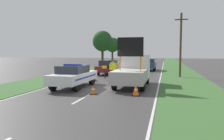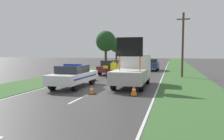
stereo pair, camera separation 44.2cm
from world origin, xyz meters
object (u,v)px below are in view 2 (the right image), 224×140
object	(u,v)px
road_barrier	(118,68)
traffic_cone_near_truck	(133,77)
queued_car_hatch_blue	(151,64)
traffic_cone_behind_barrier	(126,76)
queued_car_suv_grey	(132,62)
queued_car_wagon_maroon	(111,67)
traffic_cone_centre_front	(92,90)
roadside_tree_near_left	(116,45)
traffic_cone_lane_edge	(94,76)
traffic_cone_near_police	(134,90)
utility_pole	(183,44)
work_truck	(133,70)
roadside_tree_near_right	(106,41)
police_officer	(114,68)
pedestrian_civilian	(122,68)
police_car	(74,76)

from	to	relation	value
road_barrier	traffic_cone_near_truck	size ratio (longest dim) A/B	5.29
road_barrier	queued_car_hatch_blue	xyz separation A→B (m)	(1.95, 10.47, -0.16)
traffic_cone_behind_barrier	queued_car_suv_grey	world-z (taller)	queued_car_suv_grey
traffic_cone_behind_barrier	queued_car_wagon_maroon	bearing A→B (deg)	123.00
traffic_cone_centre_front	roadside_tree_near_left	bearing A→B (deg)	101.80
queued_car_suv_grey	road_barrier	bearing A→B (deg)	96.19
traffic_cone_lane_edge	queued_car_wagon_maroon	distance (m)	5.85
traffic_cone_near_police	utility_pole	world-z (taller)	utility_pole
queued_car_suv_grey	queued_car_wagon_maroon	bearing A→B (deg)	89.52
work_truck	traffic_cone_behind_barrier	bearing A→B (deg)	-68.58
traffic_cone_centre_front	traffic_cone_behind_barrier	xyz separation A→B (m)	(0.47, 7.46, 0.03)
queued_car_wagon_maroon	traffic_cone_lane_edge	bearing A→B (deg)	91.78
queued_car_wagon_maroon	roadside_tree_near_right	bearing A→B (deg)	-69.90
work_truck	police_officer	world-z (taller)	work_truck
utility_pole	work_truck	bearing A→B (deg)	-119.31
work_truck	pedestrian_civilian	distance (m)	3.01
traffic_cone_near_police	traffic_cone_centre_front	distance (m)	2.40
road_barrier	queued_car_suv_grey	world-z (taller)	queued_car_suv_grey
traffic_cone_behind_barrier	roadside_tree_near_right	world-z (taller)	roadside_tree_near_right
traffic_cone_lane_edge	police_officer	bearing A→B (deg)	34.98
queued_car_wagon_maroon	queued_car_suv_grey	xyz separation A→B (m)	(0.10, 12.23, 0.01)
traffic_cone_near_police	traffic_cone_near_truck	world-z (taller)	traffic_cone_near_police
road_barrier	traffic_cone_lane_edge	size ratio (longest dim) A/B	3.78
queued_car_suv_grey	traffic_cone_centre_front	bearing A→B (deg)	94.88
traffic_cone_near_truck	road_barrier	bearing A→B (deg)	173.21
police_car	work_truck	size ratio (longest dim) A/B	0.89
queued_car_suv_grey	queued_car_hatch_blue	bearing A→B (deg)	121.85
work_truck	queued_car_wagon_maroon	xyz separation A→B (m)	(-3.84, 7.62, -0.31)
police_car	traffic_cone_near_police	distance (m)	4.85
queued_car_wagon_maroon	police_car	bearing A→B (deg)	90.30
traffic_cone_centre_front	roadside_tree_near_left	world-z (taller)	roadside_tree_near_left
traffic_cone_near_truck	queued_car_wagon_maroon	xyz separation A→B (m)	(-3.24, 4.42, 0.53)
queued_car_hatch_blue	roadside_tree_near_right	size ratio (longest dim) A/B	0.74
police_car	queued_car_wagon_maroon	xyz separation A→B (m)	(-0.05, 9.45, -0.01)
queued_car_hatch_blue	police_car	bearing A→B (deg)	76.40
queued_car_wagon_maroon	utility_pole	xyz separation A→B (m)	(7.44, -1.21, 2.38)
queued_car_hatch_blue	queued_car_suv_grey	bearing A→B (deg)	-58.15
traffic_cone_behind_barrier	queued_car_suv_grey	bearing A→B (deg)	98.75
road_barrier	traffic_cone_near_police	world-z (taller)	road_barrier
road_barrier	traffic_cone_centre_front	xyz separation A→B (m)	(0.24, -7.20, -0.74)
traffic_cone_near_police	roadside_tree_near_left	bearing A→B (deg)	106.02
police_car	queued_car_suv_grey	bearing A→B (deg)	87.70
traffic_cone_lane_edge	queued_car_hatch_blue	distance (m)	12.60
police_car	traffic_cone_lane_edge	distance (m)	3.64
traffic_cone_lane_edge	utility_pole	bearing A→B (deg)	32.51
queued_car_wagon_maroon	queued_car_hatch_blue	world-z (taller)	queued_car_hatch_blue
queued_car_hatch_blue	traffic_cone_near_truck	bearing A→B (deg)	86.78
road_barrier	traffic_cone_near_truck	bearing A→B (deg)	-2.40
queued_car_wagon_maroon	roadside_tree_near_left	size ratio (longest dim) A/B	0.82
work_truck	pedestrian_civilian	world-z (taller)	work_truck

